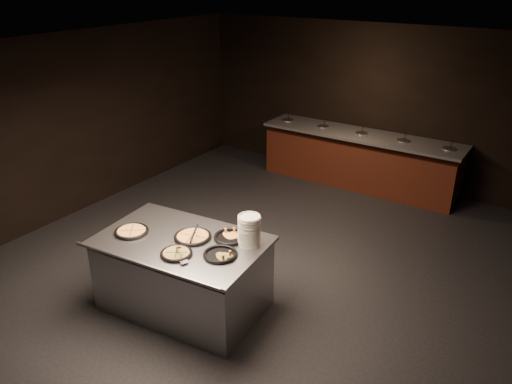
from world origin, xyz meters
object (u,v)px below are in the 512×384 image
at_px(pan_veggie_whole, 131,231).
at_px(pan_cheese_whole, 193,236).
at_px(plate_stack, 249,230).
at_px(serving_counter, 184,275).

distance_m(pan_veggie_whole, pan_cheese_whole, 0.75).
bearing_deg(pan_veggie_whole, plate_stack, 22.36).
bearing_deg(plate_stack, pan_veggie_whole, -157.64).
xyz_separation_m(serving_counter, pan_veggie_whole, (-0.60, -0.19, 0.50)).
bearing_deg(serving_counter, pan_veggie_whole, -167.27).
xyz_separation_m(serving_counter, plate_stack, (0.71, 0.34, 0.66)).
bearing_deg(pan_veggie_whole, pan_cheese_whole, 23.70).
relative_size(pan_veggie_whole, pan_cheese_whole, 0.92).
bearing_deg(plate_stack, pan_cheese_whole, -159.13).
distance_m(serving_counter, pan_cheese_whole, 0.52).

